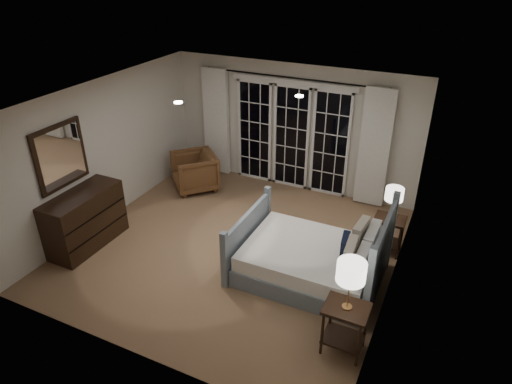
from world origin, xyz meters
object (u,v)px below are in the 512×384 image
at_px(lamp_left, 351,272).
at_px(dresser, 85,219).
at_px(lamp_right, 394,195).
at_px(bed, 313,260).
at_px(nightstand_right, 389,230).
at_px(nightstand_left, 345,322).
at_px(armchair, 195,171).

height_order(lamp_left, dresser, lamp_left).
bearing_deg(lamp_right, bed, -126.86).
relative_size(bed, lamp_right, 3.87).
bearing_deg(nightstand_right, nightstand_left, -91.61).
bearing_deg(dresser, nightstand_right, 23.00).
xyz_separation_m(nightstand_left, dresser, (-4.44, 0.41, 0.02)).
height_order(nightstand_right, lamp_right, lamp_right).
distance_m(lamp_right, dresser, 4.93).
height_order(nightstand_left, lamp_right, lamp_right).
relative_size(nightstand_left, dresser, 0.51).
bearing_deg(armchair, dresser, -58.61).
xyz_separation_m(bed, lamp_right, (0.86, 1.14, 0.74)).
bearing_deg(lamp_left, nightstand_left, 180.00).
xyz_separation_m(bed, lamp_left, (0.79, -1.18, 0.88)).
bearing_deg(armchair, lamp_right, 36.12).
relative_size(bed, nightstand_right, 3.35).
relative_size(lamp_left, armchair, 0.77).
xyz_separation_m(bed, nightstand_right, (0.86, 1.14, 0.09)).
distance_m(nightstand_left, armchair, 4.84).
bearing_deg(nightstand_left, bed, 123.93).
distance_m(nightstand_right, dresser, 4.90).
relative_size(nightstand_left, armchair, 0.81).
bearing_deg(bed, lamp_left, -56.07).
distance_m(nightstand_right, lamp_left, 2.45).
bearing_deg(lamp_right, armchair, 172.26).
relative_size(lamp_right, armchair, 0.64).
bearing_deg(dresser, lamp_right, 23.00).
relative_size(nightstand_right, dresser, 0.46).
bearing_deg(armchair, lamp_left, 7.61).
distance_m(lamp_left, armchair, 4.90).
bearing_deg(nightstand_left, nightstand_right, 88.39).
relative_size(lamp_left, dresser, 0.48).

